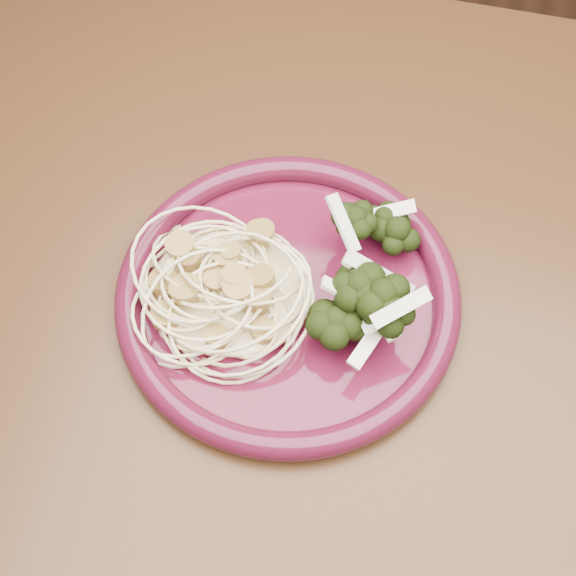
# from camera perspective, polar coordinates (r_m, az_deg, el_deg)

# --- Properties ---
(dining_table) EXTENTS (1.20, 0.80, 0.75)m
(dining_table) POSITION_cam_1_polar(r_m,az_deg,el_deg) (0.72, -6.41, -5.13)
(dining_table) COLOR #472814
(dining_table) RESTS_ON ground
(dinner_plate) EXTENTS (0.31, 0.31, 0.02)m
(dinner_plate) POSITION_cam_1_polar(r_m,az_deg,el_deg) (0.62, 0.00, -0.48)
(dinner_plate) COLOR #520F25
(dinner_plate) RESTS_ON dining_table
(spaghetti_pile) EXTENTS (0.15, 0.14, 0.03)m
(spaghetti_pile) POSITION_cam_1_polar(r_m,az_deg,el_deg) (0.61, -4.25, 0.18)
(spaghetti_pile) COLOR #F7E5A8
(spaghetti_pile) RESTS_ON dinner_plate
(scallop_cluster) EXTENTS (0.13, 0.13, 0.04)m
(scallop_cluster) POSITION_cam_1_polar(r_m,az_deg,el_deg) (0.58, -4.46, 1.86)
(scallop_cluster) COLOR #A58746
(scallop_cluster) RESTS_ON spaghetti_pile
(broccoli_pile) EXTENTS (0.11, 0.15, 0.05)m
(broccoli_pile) POSITION_cam_1_polar(r_m,az_deg,el_deg) (0.60, 5.27, 0.25)
(broccoli_pile) COLOR black
(broccoli_pile) RESTS_ON dinner_plate
(onion_garnish) EXTENTS (0.07, 0.10, 0.06)m
(onion_garnish) POSITION_cam_1_polar(r_m,az_deg,el_deg) (0.58, 5.50, 1.76)
(onion_garnish) COLOR white
(onion_garnish) RESTS_ON broccoli_pile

